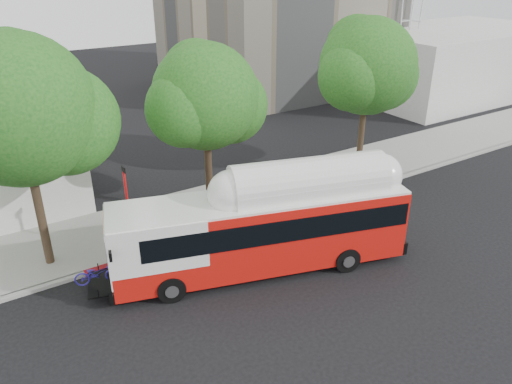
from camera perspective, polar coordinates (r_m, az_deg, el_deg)
ground at (r=21.90m, az=4.54°, el=-7.97°), size 120.00×120.00×0.00m
sidewalk at (r=26.61m, az=-3.82°, el=-1.33°), size 60.00×5.00×0.15m
curb_strip at (r=24.61m, az=-0.88°, el=-3.63°), size 60.00×0.30×0.15m
red_curb_segment at (r=23.39m, az=-7.17°, el=-5.51°), size 10.00×0.32×0.16m
street_tree_left at (r=20.91m, az=-24.14°, el=8.18°), size 6.67×5.80×9.74m
street_tree_mid at (r=23.90m, az=-4.97°, el=10.49°), size 5.75×5.00×8.62m
street_tree_right at (r=29.55m, az=13.14°, el=13.52°), size 6.21×5.40×9.18m
horizon_block at (r=52.05m, az=21.38°, el=13.75°), size 20.00×12.00×6.00m
transit_bus at (r=20.53m, az=0.79°, el=-4.47°), size 13.07×5.87×3.83m
signal_pole at (r=22.04m, az=-14.37°, el=-2.07°), size 0.12×0.40×4.18m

